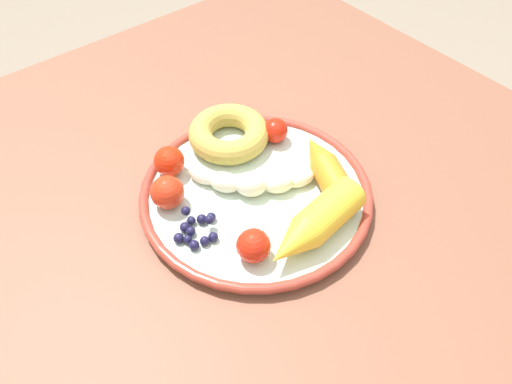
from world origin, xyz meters
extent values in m
cube|color=brown|center=(0.00, 0.00, 0.71)|extent=(0.99, 0.83, 0.03)
cube|color=brown|center=(0.44, -0.35, 0.35)|extent=(0.05, 0.05, 0.70)
cylinder|color=silver|center=(0.05, 0.02, 0.74)|extent=(0.27, 0.27, 0.01)
torus|color=#A2392B|center=(0.05, 0.02, 0.74)|extent=(0.28, 0.28, 0.01)
ellipsoid|color=beige|center=(0.11, 0.06, 0.75)|extent=(0.04, 0.03, 0.02)
ellipsoid|color=beige|center=(0.08, 0.05, 0.75)|extent=(0.05, 0.04, 0.02)
ellipsoid|color=beige|center=(0.05, 0.03, 0.76)|extent=(0.05, 0.05, 0.03)
ellipsoid|color=beige|center=(0.04, 0.00, 0.75)|extent=(0.04, 0.05, 0.02)
ellipsoid|color=beige|center=(0.03, -0.03, 0.75)|extent=(0.03, 0.04, 0.02)
cylinder|color=orange|center=(-0.01, -0.05, 0.76)|extent=(0.08, 0.06, 0.04)
cone|color=orange|center=(0.05, -0.07, 0.76)|extent=(0.06, 0.05, 0.04)
cylinder|color=yellow|center=(-0.04, -0.01, 0.76)|extent=(0.05, 0.08, 0.04)
cone|color=yellow|center=(-0.04, 0.06, 0.76)|extent=(0.05, 0.06, 0.04)
torus|color=#B39842|center=(0.14, -0.01, 0.76)|extent=(0.15, 0.15, 0.03)
sphere|color=#191638|center=(0.05, 0.09, 0.75)|extent=(0.01, 0.01, 0.01)
sphere|color=#191638|center=(0.05, 0.14, 0.75)|extent=(0.01, 0.01, 0.01)
sphere|color=#191638|center=(0.06, 0.12, 0.75)|extent=(0.01, 0.01, 0.01)
sphere|color=#191638|center=(0.05, 0.10, 0.75)|extent=(0.01, 0.01, 0.01)
sphere|color=#191638|center=(0.04, 0.13, 0.75)|extent=(0.01, 0.01, 0.01)
sphere|color=#191638|center=(0.03, 0.10, 0.75)|extent=(0.01, 0.01, 0.01)
sphere|color=#191638|center=(0.05, 0.12, 0.75)|extent=(0.01, 0.01, 0.01)
sphere|color=#191638|center=(0.03, 0.12, 0.75)|extent=(0.01, 0.01, 0.01)
sphere|color=#191638|center=(0.03, 0.13, 0.75)|extent=(0.01, 0.01, 0.01)
sphere|color=#191638|center=(0.06, 0.11, 0.75)|extent=(0.01, 0.01, 0.01)
sphere|color=#191638|center=(0.04, 0.10, 0.76)|extent=(0.01, 0.01, 0.01)
sphere|color=#191638|center=(0.07, 0.11, 0.76)|extent=(0.01, 0.01, 0.01)
sphere|color=red|center=(0.10, 0.11, 0.76)|extent=(0.04, 0.04, 0.04)
sphere|color=red|center=(0.11, -0.06, 0.76)|extent=(0.03, 0.03, 0.03)
sphere|color=red|center=(-0.02, 0.08, 0.76)|extent=(0.04, 0.04, 0.04)
sphere|color=red|center=(0.14, 0.08, 0.76)|extent=(0.04, 0.04, 0.04)
camera|label=1|loc=(-0.26, 0.28, 1.19)|focal=35.29mm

